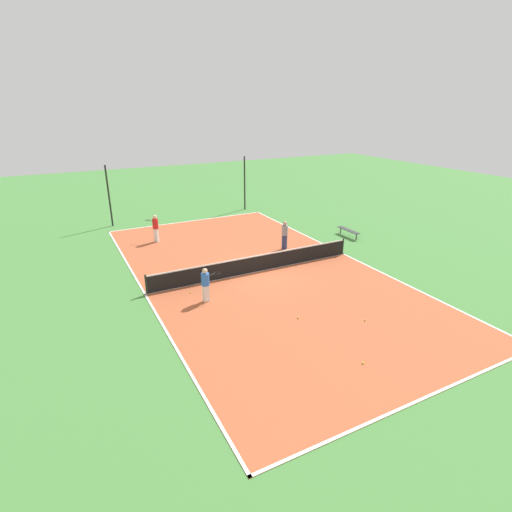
% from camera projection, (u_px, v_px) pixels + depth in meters
% --- Properties ---
extents(ground_plane, '(80.00, 80.00, 0.00)m').
position_uv_depth(ground_plane, '(256.00, 272.00, 20.92)').
color(ground_plane, '#47843D').
extents(court_surface, '(11.66, 21.81, 0.02)m').
position_uv_depth(court_surface, '(256.00, 272.00, 20.92)').
color(court_surface, '#B75633').
rests_on(court_surface, ground_plane).
extents(tennis_net, '(11.46, 0.10, 0.95)m').
position_uv_depth(tennis_net, '(256.00, 263.00, 20.74)').
color(tennis_net, black).
rests_on(tennis_net, court_surface).
extents(bench, '(0.36, 1.91, 0.45)m').
position_uv_depth(bench, '(349.00, 231.00, 26.41)').
color(bench, '#333338').
rests_on(bench, ground_plane).
extents(player_coach_red, '(0.85, 0.93, 1.76)m').
position_uv_depth(player_coach_red, '(155.00, 226.00, 25.11)').
color(player_coach_red, white).
rests_on(player_coach_red, court_surface).
extents(player_baseline_gray, '(0.49, 0.49, 1.74)m').
position_uv_depth(player_baseline_gray, '(285.00, 233.00, 23.86)').
color(player_baseline_gray, navy).
rests_on(player_baseline_gray, court_surface).
extents(player_near_blue, '(0.97, 0.48, 1.57)m').
position_uv_depth(player_near_blue, '(206.00, 283.00, 17.48)').
color(player_near_blue, white).
rests_on(player_near_blue, court_surface).
extents(tennis_ball_midcourt, '(0.07, 0.07, 0.07)m').
position_uv_depth(tennis_ball_midcourt, '(363.00, 363.00, 13.48)').
color(tennis_ball_midcourt, '#CCE033').
rests_on(tennis_ball_midcourt, court_surface).
extents(tennis_ball_left_sideline, '(0.07, 0.07, 0.07)m').
position_uv_depth(tennis_ball_left_sideline, '(191.00, 292.00, 18.56)').
color(tennis_ball_left_sideline, '#CCE033').
rests_on(tennis_ball_left_sideline, court_surface).
extents(tennis_ball_right_alley, '(0.07, 0.07, 0.07)m').
position_uv_depth(tennis_ball_right_alley, '(365.00, 320.00, 16.15)').
color(tennis_ball_right_alley, '#CCE033').
rests_on(tennis_ball_right_alley, court_surface).
extents(tennis_ball_near_net, '(0.07, 0.07, 0.07)m').
position_uv_depth(tennis_ball_near_net, '(298.00, 318.00, 16.34)').
color(tennis_ball_near_net, '#CCE033').
rests_on(tennis_ball_near_net, court_surface).
extents(fence_post_back_left, '(0.12, 0.12, 4.34)m').
position_uv_depth(fence_post_back_left, '(109.00, 196.00, 28.06)').
color(fence_post_back_left, black).
rests_on(fence_post_back_left, ground_plane).
extents(fence_post_back_right, '(0.12, 0.12, 4.34)m').
position_uv_depth(fence_post_back_right, '(245.00, 183.00, 32.62)').
color(fence_post_back_right, black).
rests_on(fence_post_back_right, ground_plane).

